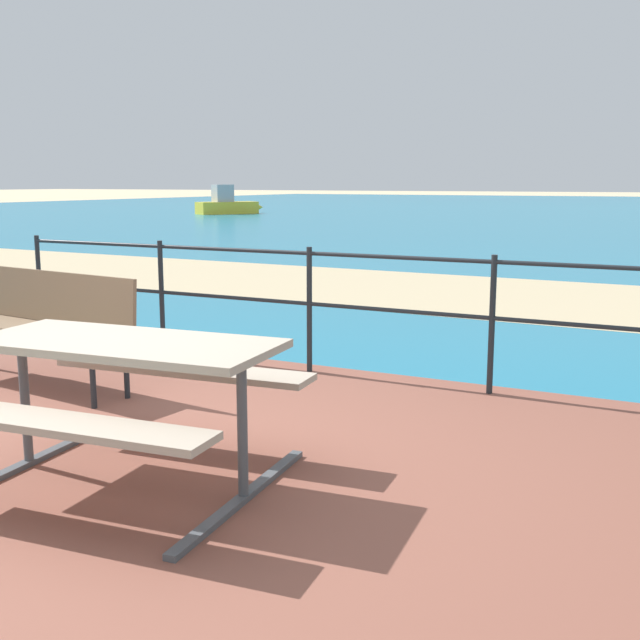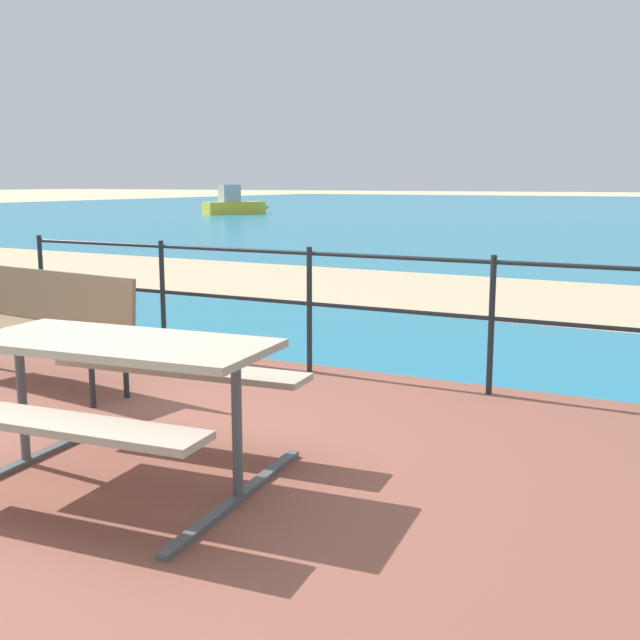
# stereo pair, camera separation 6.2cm
# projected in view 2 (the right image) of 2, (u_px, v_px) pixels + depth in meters

# --- Properties ---
(ground_plane) EXTENTS (240.00, 240.00, 0.00)m
(ground_plane) POSITION_uv_depth(u_px,v_px,m) (104.00, 476.00, 4.22)
(ground_plane) COLOR beige
(patio_paving) EXTENTS (6.40, 5.20, 0.06)m
(patio_paving) POSITION_uv_depth(u_px,v_px,m) (104.00, 470.00, 4.21)
(patio_paving) COLOR brown
(patio_paving) RESTS_ON ground
(beach_strip) EXTENTS (54.09, 5.45, 0.01)m
(beach_strip) POSITION_uv_depth(u_px,v_px,m) (485.00, 295.00, 10.90)
(beach_strip) COLOR tan
(beach_strip) RESTS_ON ground
(picnic_table) EXTENTS (1.66, 1.47, 0.74)m
(picnic_table) POSITION_uv_depth(u_px,v_px,m) (121.00, 373.00, 3.89)
(picnic_table) COLOR tan
(picnic_table) RESTS_ON patio_paving
(park_bench) EXTENTS (1.73, 0.60, 0.85)m
(park_bench) POSITION_uv_depth(u_px,v_px,m) (46.00, 316.00, 5.80)
(park_bench) COLOR #7A6047
(park_bench) RESTS_ON patio_paving
(railing_fence) EXTENTS (5.94, 0.04, 1.01)m
(railing_fence) POSITION_uv_depth(u_px,v_px,m) (309.00, 293.00, 6.18)
(railing_fence) COLOR #1E2328
(railing_fence) RESTS_ON patio_paving
(boat_near) EXTENTS (2.46, 3.36, 1.42)m
(boat_near) POSITION_uv_depth(u_px,v_px,m) (235.00, 205.00, 37.87)
(boat_near) COLOR yellow
(boat_near) RESTS_ON sea_water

